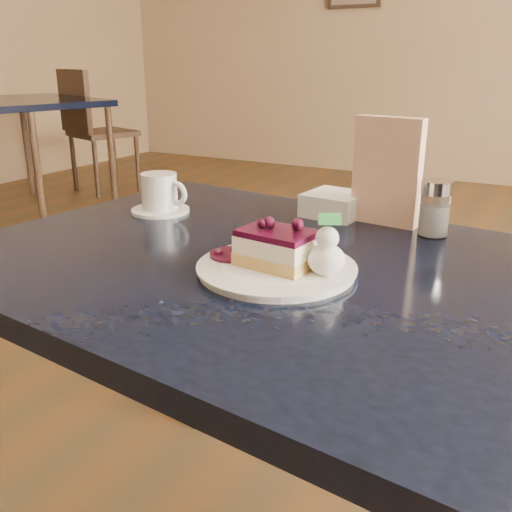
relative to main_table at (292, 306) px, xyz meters
The scene contains 10 objects.
main_table is the anchor object (origin of this frame).
dessert_plate 0.10m from the main_table, 96.60° to the right, with size 0.26×0.26×0.01m, color white.
cheesecake_slice 0.13m from the main_table, 96.60° to the right, with size 0.13×0.10×0.06m.
whipped_cream 0.15m from the main_table, 31.78° to the right, with size 0.06×0.06×0.05m.
berry_sauce 0.14m from the main_table, 153.69° to the right, with size 0.08×0.08×0.01m, color #33031D.
coffee_set 0.45m from the main_table, 157.89° to the left, with size 0.14×0.13×0.09m.
menu_card 0.37m from the main_table, 78.73° to the left, with size 0.14×0.03×0.22m, color white.
sugar_shaker 0.35m from the main_table, 57.82° to the left, with size 0.06×0.06×0.11m.
napkin_stack 0.35m from the main_table, 98.93° to the left, with size 0.12×0.12×0.05m, color white.
bg_table_far_left 3.68m from the main_table, 146.33° to the left, with size 1.28×1.95×1.29m.
Camera 1 is at (0.43, -0.43, 1.09)m, focal length 40.00 mm.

